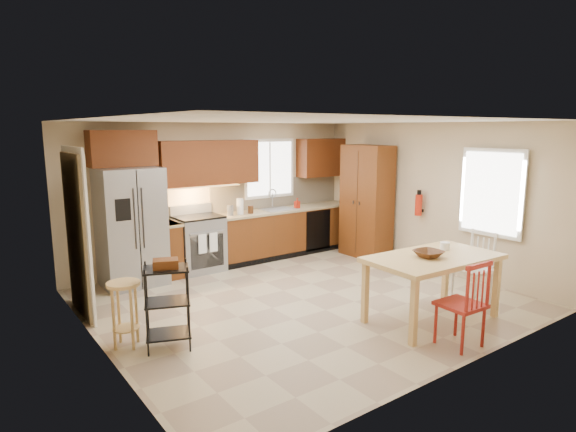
# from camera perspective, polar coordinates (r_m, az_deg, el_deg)

# --- Properties ---
(floor) EXTENTS (5.50, 5.50, 0.00)m
(floor) POSITION_cam_1_polar(r_m,az_deg,el_deg) (6.94, 1.82, -9.89)
(floor) COLOR tan
(floor) RESTS_ON ground
(ceiling) EXTENTS (5.50, 5.00, 0.02)m
(ceiling) POSITION_cam_1_polar(r_m,az_deg,el_deg) (6.51, 1.95, 11.23)
(ceiling) COLOR silver
(ceiling) RESTS_ON ground
(wall_back) EXTENTS (5.50, 0.02, 2.50)m
(wall_back) POSITION_cam_1_polar(r_m,az_deg,el_deg) (8.69, -8.32, 2.63)
(wall_back) COLOR #CCB793
(wall_back) RESTS_ON ground
(wall_front) EXTENTS (5.50, 0.02, 2.50)m
(wall_front) POSITION_cam_1_polar(r_m,az_deg,el_deg) (4.93, 20.11, -3.75)
(wall_front) COLOR #CCB793
(wall_front) RESTS_ON ground
(wall_left) EXTENTS (0.02, 5.00, 2.50)m
(wall_left) POSITION_cam_1_polar(r_m,az_deg,el_deg) (5.40, -21.79, -2.67)
(wall_left) COLOR #CCB793
(wall_left) RESTS_ON ground
(wall_right) EXTENTS (0.02, 5.00, 2.50)m
(wall_right) POSITION_cam_1_polar(r_m,az_deg,el_deg) (8.56, 16.55, 2.20)
(wall_right) COLOR #CCB793
(wall_right) RESTS_ON ground
(refrigerator) EXTENTS (0.92, 0.75, 1.82)m
(refrigerator) POSITION_cam_1_polar(r_m,az_deg,el_deg) (7.76, -18.10, -1.25)
(refrigerator) COLOR gray
(refrigerator) RESTS_ON floor
(range_stove) EXTENTS (0.76, 0.63, 0.92)m
(range_stove) POSITION_cam_1_polar(r_m,az_deg,el_deg) (8.32, -10.52, -3.32)
(range_stove) COLOR gray
(range_stove) RESTS_ON floor
(base_cabinet_narrow) EXTENTS (0.30, 0.60, 0.90)m
(base_cabinet_narrow) POSITION_cam_1_polar(r_m,az_deg,el_deg) (8.12, -14.06, -3.86)
(base_cabinet_narrow) COLOR #5C2711
(base_cabinet_narrow) RESTS_ON floor
(base_cabinet_run) EXTENTS (2.92, 0.60, 0.90)m
(base_cabinet_run) POSITION_cam_1_polar(r_m,az_deg,el_deg) (9.25, -0.24, -1.83)
(base_cabinet_run) COLOR #5C2711
(base_cabinet_run) RESTS_ON floor
(dishwasher) EXTENTS (0.60, 0.02, 0.78)m
(dishwasher) POSITION_cam_1_polar(r_m,az_deg,el_deg) (9.36, 3.58, -1.70)
(dishwasher) COLOR black
(dishwasher) RESTS_ON floor
(backsplash) EXTENTS (2.92, 0.03, 0.55)m
(backsplash) POSITION_cam_1_polar(r_m,az_deg,el_deg) (9.36, -1.27, 2.81)
(backsplash) COLOR beige
(backsplash) RESTS_ON wall_back
(upper_over_fridge) EXTENTS (1.00, 0.35, 0.55)m
(upper_over_fridge) POSITION_cam_1_polar(r_m,az_deg,el_deg) (7.81, -19.05, 7.59)
(upper_over_fridge) COLOR #602A10
(upper_over_fridge) RESTS_ON wall_back
(upper_left_block) EXTENTS (1.80, 0.35, 0.75)m
(upper_left_block) POSITION_cam_1_polar(r_m,az_deg,el_deg) (8.37, -9.38, 6.26)
(upper_left_block) COLOR #602A10
(upper_left_block) RESTS_ON wall_back
(upper_right_block) EXTENTS (1.00, 0.35, 0.75)m
(upper_right_block) POSITION_cam_1_polar(r_m,az_deg,el_deg) (9.75, 3.93, 6.93)
(upper_right_block) COLOR #602A10
(upper_right_block) RESTS_ON wall_back
(window_back) EXTENTS (1.12, 0.04, 1.12)m
(window_back) POSITION_cam_1_polar(r_m,az_deg,el_deg) (9.20, -2.24, 5.65)
(window_back) COLOR white
(window_back) RESTS_ON wall_back
(sink) EXTENTS (0.62, 0.46, 0.16)m
(sink) POSITION_cam_1_polar(r_m,az_deg,el_deg) (9.07, -1.21, 0.56)
(sink) COLOR gray
(sink) RESTS_ON base_cabinet_run
(undercab_glow) EXTENTS (1.60, 0.30, 0.01)m
(undercab_glow) POSITION_cam_1_polar(r_m,az_deg,el_deg) (8.25, -11.08, 3.40)
(undercab_glow) COLOR #FFBF66
(undercab_glow) RESTS_ON wall_back
(soap_bottle) EXTENTS (0.09, 0.09, 0.19)m
(soap_bottle) POSITION_cam_1_polar(r_m,az_deg,el_deg) (9.19, 1.08, 1.54)
(soap_bottle) COLOR #B31F0C
(soap_bottle) RESTS_ON base_cabinet_run
(paper_towel) EXTENTS (0.12, 0.12, 0.28)m
(paper_towel) POSITION_cam_1_polar(r_m,az_deg,el_deg) (8.54, -5.70, 1.13)
(paper_towel) COLOR white
(paper_towel) RESTS_ON base_cabinet_run
(canister_steel) EXTENTS (0.11, 0.11, 0.18)m
(canister_steel) POSITION_cam_1_polar(r_m,az_deg,el_deg) (8.45, -6.87, 0.66)
(canister_steel) COLOR gray
(canister_steel) RESTS_ON base_cabinet_run
(canister_wood) EXTENTS (0.10, 0.10, 0.14)m
(canister_wood) POSITION_cam_1_polar(r_m,az_deg,el_deg) (8.63, -4.45, 0.77)
(canister_wood) COLOR #502E15
(canister_wood) RESTS_ON base_cabinet_run
(pantry) EXTENTS (0.50, 0.95, 2.10)m
(pantry) POSITION_cam_1_polar(r_m,az_deg,el_deg) (9.13, 9.28, 1.70)
(pantry) COLOR #5C2711
(pantry) RESTS_ON floor
(fire_extinguisher) EXTENTS (0.12, 0.12, 0.36)m
(fire_extinguisher) POSITION_cam_1_polar(r_m,az_deg,el_deg) (8.58, 15.22, 1.27)
(fire_extinguisher) COLOR #B31F0C
(fire_extinguisher) RESTS_ON wall_right
(window_right) EXTENTS (0.04, 1.02, 1.32)m
(window_right) POSITION_cam_1_polar(r_m,az_deg,el_deg) (7.84, 22.99, 2.57)
(window_right) COLOR white
(window_right) RESTS_ON wall_right
(doorway) EXTENTS (0.04, 0.95, 2.10)m
(doorway) POSITION_cam_1_polar(r_m,az_deg,el_deg) (6.70, -23.83, -2.16)
(doorway) COLOR #8C7A59
(doorway) RESTS_ON wall_left
(dining_table) EXTENTS (1.73, 1.03, 0.82)m
(dining_table) POSITION_cam_1_polar(r_m,az_deg,el_deg) (6.39, 16.68, -8.23)
(dining_table) COLOR #DDB56E
(dining_table) RESTS_ON floor
(chair_red) EXTENTS (0.48, 0.48, 0.99)m
(chair_red) POSITION_cam_1_polar(r_m,az_deg,el_deg) (5.74, 19.79, -9.66)
(chair_red) COLOR maroon
(chair_red) RESTS_ON floor
(chair_white) EXTENTS (0.48, 0.48, 0.99)m
(chair_white) POSITION_cam_1_polar(r_m,az_deg,el_deg) (7.14, 21.04, -5.82)
(chair_white) COLOR white
(chair_white) RESTS_ON floor
(table_bowl) EXTENTS (0.36, 0.36, 0.08)m
(table_bowl) POSITION_cam_1_polar(r_m,az_deg,el_deg) (6.19, 16.28, -4.74)
(table_bowl) COLOR #502E15
(table_bowl) RESTS_ON dining_table
(table_jar) EXTENTS (0.14, 0.14, 0.16)m
(table_jar) POSITION_cam_1_polar(r_m,az_deg,el_deg) (6.61, 18.10, -3.59)
(table_jar) COLOR white
(table_jar) RESTS_ON dining_table
(bar_stool) EXTENTS (0.47, 0.47, 0.74)m
(bar_stool) POSITION_cam_1_polar(r_m,az_deg,el_deg) (5.72, -18.73, -10.98)
(bar_stool) COLOR #DDB56E
(bar_stool) RESTS_ON floor
(utility_cart) EXTENTS (0.58, 0.52, 0.96)m
(utility_cart) POSITION_cam_1_polar(r_m,az_deg,el_deg) (5.51, -14.08, -10.34)
(utility_cart) COLOR black
(utility_cart) RESTS_ON floor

